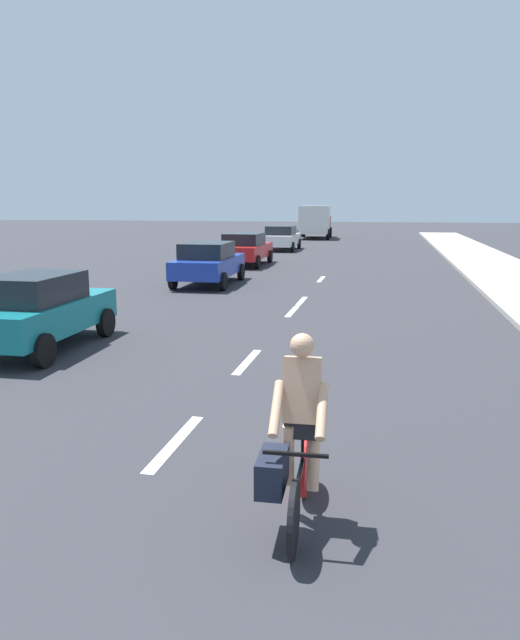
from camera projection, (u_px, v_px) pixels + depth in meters
ground_plane at (308, 294)px, 19.27m from camera, size 160.00×160.00×0.00m
lane_stripe_2 at (175, 442)px, 7.26m from camera, size 0.16×1.80×0.01m
lane_stripe_3 at (247, 362)px, 10.98m from camera, size 0.16×1.80×0.01m
lane_stripe_4 at (293, 311)px, 16.17m from camera, size 0.16×1.80×0.01m
lane_stripe_5 at (301, 301)px, 17.77m from camera, size 0.16×1.80×0.01m
lane_stripe_6 at (321, 279)px, 23.03m from camera, size 0.16×1.80×0.01m
cyclist at (295, 440)px, 5.27m from camera, size 0.64×1.71×1.82m
parked_car_teal at (39, 309)px, 11.78m from camera, size 1.87×3.85×1.57m
parked_car_blue at (208, 262)px, 21.34m from camera, size 2.11×4.37×1.57m
parked_car_red at (245, 248)px, 28.07m from camera, size 2.09×4.48×1.57m
parked_car_white at (281, 237)px, 37.38m from camera, size 2.15×4.58×1.57m
delivery_truck at (315, 221)px, 50.00m from camera, size 2.91×6.35×2.80m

